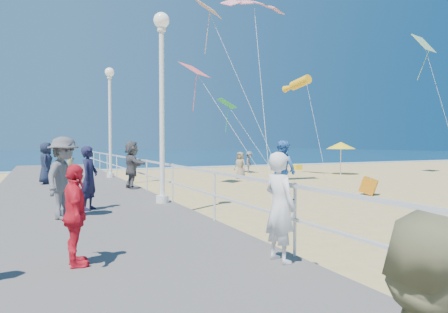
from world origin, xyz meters
name	(u,v)px	position (x,y,z in m)	size (l,w,h in m)	color
ground	(316,204)	(0.00, 0.00, 0.00)	(160.00, 160.00, 0.00)	#D8BA71
ocean	(91,154)	(0.00, 65.00, 0.01)	(160.00, 90.00, 0.05)	#0B2946
surf_line	(156,168)	(0.00, 20.50, 0.03)	(160.00, 1.20, 0.04)	white
boardwalk	(82,215)	(-7.50, 0.00, 0.20)	(5.00, 44.00, 0.40)	slate
railing	(172,172)	(-5.05, 0.00, 1.25)	(0.05, 42.00, 0.55)	white
lamp_post_mid	(162,87)	(-5.35, 0.00, 3.66)	(0.44, 0.44, 5.32)	white
lamp_post_far	(110,110)	(-5.35, 9.00, 3.66)	(0.44, 0.44, 5.32)	white
woman_holding_toddler	(280,207)	(-5.40, -6.13, 1.18)	(0.57, 0.37, 1.57)	white
toddler_held	(283,170)	(-5.25, -5.98, 1.69)	(0.43, 0.33, 0.88)	#377AD1
spectator_0	(89,178)	(-7.36, -0.41, 1.20)	(0.59, 0.38, 1.61)	#181734
spectator_2	(64,178)	(-8.00, -1.42, 1.31)	(1.18, 0.68, 1.83)	#535256
spectator_3	(75,215)	(-8.06, -5.14, 1.10)	(0.82, 0.34, 1.40)	red
spectator_4	(46,163)	(-8.25, 6.95, 1.25)	(0.83, 0.54, 1.71)	#171E33
spectator_5	(132,165)	(-5.40, 3.84, 1.28)	(1.63, 0.52, 1.76)	#525156
spectator_6	(70,161)	(-7.21, 8.82, 1.24)	(0.62, 0.40, 1.69)	gray
beach_walker_a	(249,162)	(4.65, 13.25, 0.75)	(0.97, 0.56, 1.51)	#5C5B60
beach_walker_b	(283,157)	(10.40, 17.81, 0.87)	(1.01, 0.42, 1.73)	#191836
beach_walker_c	(240,165)	(2.13, 9.72, 0.78)	(0.76, 0.50, 1.56)	gray
box_kite	(369,188)	(3.43, 1.05, 0.30)	(0.55, 0.55, 0.60)	#BF440B
beach_umbrella	(341,145)	(9.37, 9.47, 1.91)	(1.90, 1.90, 2.14)	white
beach_chair_left	(280,170)	(6.77, 12.66, 0.20)	(0.55, 0.55, 0.40)	yellow
beach_chair_right	(297,167)	(9.64, 14.63, 0.20)	(0.55, 0.55, 0.40)	yellow
kite_parafoil	(254,2)	(0.78, 5.68, 8.69)	(3.16, 0.90, 0.30)	red
kite_windsock	(300,83)	(6.28, 9.65, 5.82)	(0.56, 0.56, 2.32)	#FCAE15
kite_diamond_pink	(195,70)	(-1.79, 6.82, 5.52)	(1.23, 1.23, 0.02)	#FF5D62
kite_diamond_multi	(424,43)	(13.94, 7.04, 8.45)	(1.49, 1.49, 0.02)	blue
kite_diamond_green	(227,104)	(2.90, 13.17, 4.70)	(1.22, 1.22, 0.02)	green
kite_diamond_redwhite	(207,8)	(-1.45, 6.09, 8.24)	(1.29, 1.29, 0.02)	#CB5517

